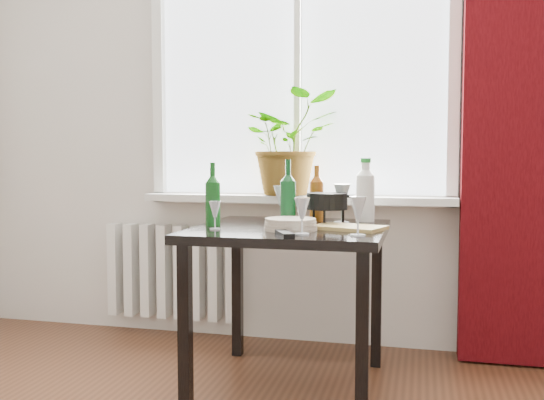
% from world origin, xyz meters
% --- Properties ---
extents(window, '(1.72, 0.08, 1.62)m').
position_xyz_m(window, '(0.00, 2.22, 1.60)').
color(window, white).
rests_on(window, ground).
extents(windowsill, '(1.72, 0.20, 0.04)m').
position_xyz_m(windowsill, '(0.00, 2.15, 0.82)').
color(windowsill, silver).
rests_on(windowsill, ground).
extents(curtain, '(0.50, 0.12, 2.56)m').
position_xyz_m(curtain, '(1.12, 2.12, 1.30)').
color(curtain, '#350408').
rests_on(curtain, ground).
extents(radiator, '(0.80, 0.10, 0.55)m').
position_xyz_m(radiator, '(-0.75, 2.18, 0.38)').
color(radiator, white).
rests_on(radiator, ground).
extents(table, '(0.85, 0.85, 0.74)m').
position_xyz_m(table, '(0.10, 1.55, 0.65)').
color(table, black).
rests_on(table, ground).
extents(potted_plant, '(0.67, 0.64, 0.57)m').
position_xyz_m(potted_plant, '(-0.04, 2.16, 1.13)').
color(potted_plant, '#34681B').
rests_on(potted_plant, windowsill).
extents(wine_bottle_left, '(0.07, 0.07, 0.29)m').
position_xyz_m(wine_bottle_left, '(-0.26, 1.51, 0.89)').
color(wine_bottle_left, '#0C4212').
rests_on(wine_bottle_left, table).
extents(wine_bottle_right, '(0.08, 0.08, 0.31)m').
position_xyz_m(wine_bottle_right, '(0.08, 1.59, 0.89)').
color(wine_bottle_right, '#0C4019').
rests_on(wine_bottle_right, table).
extents(bottle_amber, '(0.09, 0.09, 0.28)m').
position_xyz_m(bottle_amber, '(0.17, 1.82, 0.88)').
color(bottle_amber, brown).
rests_on(bottle_amber, table).
extents(cleaning_bottle, '(0.11, 0.11, 0.32)m').
position_xyz_m(cleaning_bottle, '(0.41, 1.87, 0.90)').
color(cleaning_bottle, silver).
rests_on(cleaning_bottle, table).
extents(wineglass_front_right, '(0.08, 0.08, 0.15)m').
position_xyz_m(wineglass_front_right, '(0.21, 1.28, 0.82)').
color(wineglass_front_right, silver).
rests_on(wineglass_front_right, table).
extents(wineglass_far_right, '(0.09, 0.09, 0.16)m').
position_xyz_m(wineglass_far_right, '(0.43, 1.30, 0.82)').
color(wineglass_far_right, silver).
rests_on(wineglass_far_right, table).
extents(wineglass_back_center, '(0.10, 0.10, 0.19)m').
position_xyz_m(wineglass_back_center, '(0.31, 1.76, 0.84)').
color(wineglass_back_center, silver).
rests_on(wineglass_back_center, table).
extents(wineglass_back_left, '(0.10, 0.10, 0.18)m').
position_xyz_m(wineglass_back_left, '(-0.01, 1.82, 0.83)').
color(wineglass_back_left, silver).
rests_on(wineglass_back_left, table).
extents(wineglass_front_left, '(0.06, 0.06, 0.13)m').
position_xyz_m(wineglass_front_left, '(-0.19, 1.36, 0.80)').
color(wineglass_front_left, silver).
rests_on(wineglass_front_left, table).
extents(plate_stack, '(0.30, 0.30, 0.05)m').
position_xyz_m(plate_stack, '(0.13, 1.42, 0.77)').
color(plate_stack, beige).
rests_on(plate_stack, table).
extents(fondue_pot, '(0.25, 0.23, 0.15)m').
position_xyz_m(fondue_pot, '(0.25, 1.68, 0.81)').
color(fondue_pot, black).
rests_on(fondue_pot, table).
extents(tv_remote, '(0.11, 0.16, 0.02)m').
position_xyz_m(tv_remote, '(0.15, 1.23, 0.75)').
color(tv_remote, black).
rests_on(tv_remote, table).
extents(cutting_board, '(0.34, 0.28, 0.02)m').
position_xyz_m(cutting_board, '(0.37, 1.51, 0.75)').
color(cutting_board, '#A78C4B').
rests_on(cutting_board, table).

